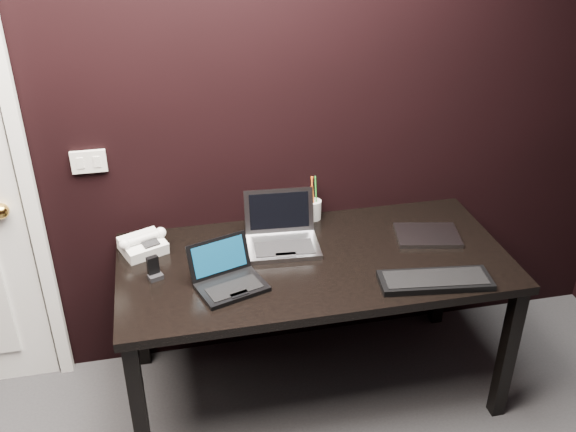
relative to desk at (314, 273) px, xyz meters
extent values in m
plane|color=black|center=(-0.30, 0.40, 0.64)|extent=(4.00, 0.00, 4.00)
cube|color=white|center=(-1.18, 0.37, 0.36)|extent=(0.06, 0.05, 2.11)
sphere|color=gold|center=(-1.30, 0.33, 0.29)|extent=(0.07, 0.07, 0.07)
cube|color=silver|center=(-0.92, 0.39, 0.46)|extent=(0.15, 0.02, 0.10)
cube|color=silver|center=(-0.95, 0.38, 0.46)|extent=(0.03, 0.01, 0.05)
cube|color=silver|center=(-0.88, 0.38, 0.46)|extent=(0.03, 0.01, 0.05)
cube|color=black|center=(0.00, 0.00, 0.06)|extent=(1.70, 0.80, 0.04)
cube|color=black|center=(-0.80, -0.35, -0.31)|extent=(0.06, 0.06, 0.70)
cube|color=black|center=(0.80, -0.35, -0.31)|extent=(0.06, 0.06, 0.70)
cube|color=black|center=(-0.80, 0.35, -0.31)|extent=(0.06, 0.06, 0.70)
cube|color=black|center=(0.80, 0.35, -0.31)|extent=(0.06, 0.06, 0.70)
cube|color=black|center=(-0.38, -0.15, 0.09)|extent=(0.31, 0.26, 0.02)
cube|color=black|center=(-0.38, -0.17, 0.10)|extent=(0.24, 0.16, 0.00)
cube|color=black|center=(-0.36, -0.22, 0.10)|extent=(0.08, 0.05, 0.00)
cube|color=black|center=(-0.42, -0.04, 0.17)|extent=(0.27, 0.14, 0.15)
cube|color=#092E48|center=(-0.42, -0.05, 0.17)|extent=(0.23, 0.11, 0.12)
cube|color=#939499|center=(-0.12, 0.11, 0.09)|extent=(0.33, 0.25, 0.02)
cube|color=black|center=(-0.12, 0.08, 0.10)|extent=(0.27, 0.14, 0.00)
cube|color=gray|center=(-0.12, 0.02, 0.10)|extent=(0.09, 0.04, 0.00)
cube|color=#96979B|center=(-0.11, 0.25, 0.20)|extent=(0.32, 0.08, 0.20)
cube|color=black|center=(-0.11, 0.24, 0.20)|extent=(0.28, 0.06, 0.16)
cube|color=black|center=(0.44, -0.28, 0.09)|extent=(0.48, 0.21, 0.03)
cube|color=black|center=(0.44, -0.28, 0.11)|extent=(0.43, 0.18, 0.00)
cube|color=gray|center=(0.55, 0.07, 0.09)|extent=(0.32, 0.26, 0.02)
cube|color=silver|center=(-0.73, 0.21, 0.11)|extent=(0.23, 0.22, 0.08)
cylinder|color=silver|center=(-0.73, 0.20, 0.15)|extent=(0.17, 0.10, 0.04)
sphere|color=white|center=(-0.80, 0.17, 0.15)|extent=(0.07, 0.07, 0.05)
sphere|color=white|center=(-0.65, 0.24, 0.15)|extent=(0.07, 0.07, 0.05)
cube|color=black|center=(-0.69, 0.18, 0.14)|extent=(0.08, 0.07, 0.01)
cube|color=black|center=(-0.69, 0.00, 0.13)|extent=(0.05, 0.04, 0.10)
cube|color=black|center=(-0.68, -0.01, 0.09)|extent=(0.07, 0.06, 0.02)
cylinder|color=silver|center=(0.08, 0.35, 0.13)|extent=(0.09, 0.09, 0.10)
cylinder|color=#E45015|center=(0.07, 0.36, 0.23)|extent=(0.01, 0.03, 0.14)
cylinder|color=#258829|center=(0.09, 0.34, 0.23)|extent=(0.01, 0.02, 0.14)
cylinder|color=black|center=(0.09, 0.36, 0.23)|extent=(0.01, 0.02, 0.14)
cylinder|color=#E05A15|center=(0.07, 0.34, 0.23)|extent=(0.02, 0.03, 0.14)
camera|label=1|loc=(-0.61, -2.28, 1.61)|focal=40.00mm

